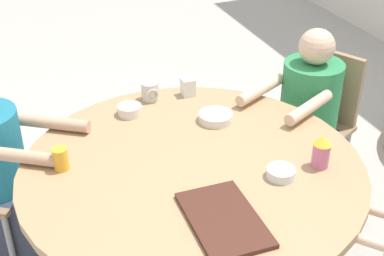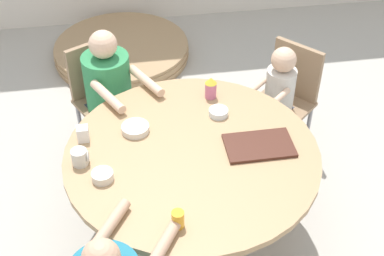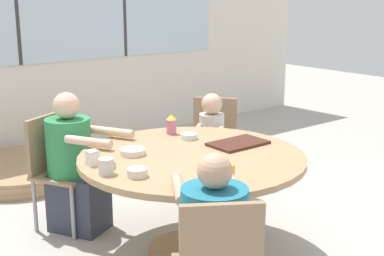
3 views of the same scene
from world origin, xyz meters
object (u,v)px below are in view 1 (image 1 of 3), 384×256
(juice_glass, at_px, (61,159))
(bowl_white_shallow, at_px, (281,173))
(person_woman_green_shirt, at_px, (303,128))
(coffee_mug, at_px, (150,91))
(sippy_cup, at_px, (321,151))
(person_man_blue_shirt, at_px, (3,184))
(milk_carton_small, at_px, (188,87))
(bowl_cereal, at_px, (129,110))
(bowl_fruit, at_px, (216,117))
(chair_for_woman_green_shirt, at_px, (320,111))

(juice_glass, distance_m, bowl_white_shallow, 0.93)
(person_woman_green_shirt, xyz_separation_m, coffee_mug, (-0.19, -0.84, 0.29))
(coffee_mug, bearing_deg, sippy_cup, 31.17)
(person_man_blue_shirt, xyz_separation_m, milk_carton_small, (-0.12, 1.01, 0.31))
(juice_glass, bearing_deg, sippy_cup, 70.91)
(juice_glass, xyz_separation_m, bowl_cereal, (-0.36, 0.39, -0.03))
(bowl_white_shallow, bearing_deg, sippy_cup, 94.15)
(juice_glass, xyz_separation_m, bowl_fruit, (-0.15, 0.77, -0.03))
(sippy_cup, bearing_deg, chair_for_woman_green_shirt, 146.58)
(coffee_mug, bearing_deg, chair_for_woman_green_shirt, 83.49)
(chair_for_woman_green_shirt, distance_m, sippy_cup, 0.92)
(chair_for_woman_green_shirt, xyz_separation_m, sippy_cup, (0.73, -0.48, 0.28))
(chair_for_woman_green_shirt, distance_m, coffee_mug, 1.03)
(chair_for_woman_green_shirt, relative_size, juice_glass, 8.50)
(sippy_cup, relative_size, juice_glass, 1.51)
(person_woman_green_shirt, bearing_deg, person_man_blue_shirt, 59.99)
(person_man_blue_shirt, distance_m, sippy_cup, 1.53)
(person_woman_green_shirt, distance_m, bowl_white_shallow, 0.89)
(juice_glass, bearing_deg, person_woman_green_shirt, 101.88)
(bowl_cereal, bearing_deg, juice_glass, -47.07)
(person_man_blue_shirt, relative_size, bowl_cereal, 8.37)
(person_man_blue_shirt, bearing_deg, coffee_mug, 131.57)
(chair_for_woman_green_shirt, xyz_separation_m, juice_glass, (0.37, -1.53, 0.25))
(milk_carton_small, distance_m, bowl_white_shallow, 0.85)
(juice_glass, relative_size, bowl_cereal, 0.83)
(sippy_cup, relative_size, milk_carton_small, 1.59)
(bowl_fruit, bearing_deg, person_woman_green_shirt, 102.60)
(person_man_blue_shirt, xyz_separation_m, sippy_cup, (0.71, 1.31, 0.34))
(chair_for_woman_green_shirt, bearing_deg, bowl_cereal, 62.35)
(person_man_blue_shirt, height_order, coffee_mug, person_man_blue_shirt)
(coffee_mug, xyz_separation_m, bowl_cereal, (0.12, -0.14, -0.02))
(person_man_blue_shirt, bearing_deg, bowl_fruit, 111.57)
(bowl_cereal, xyz_separation_m, bowl_fruit, (0.21, 0.38, -0.00))
(chair_for_woman_green_shirt, height_order, milk_carton_small, chair_for_woman_green_shirt)
(sippy_cup, height_order, bowl_white_shallow, sippy_cup)
(person_woman_green_shirt, relative_size, juice_glass, 10.45)
(chair_for_woman_green_shirt, relative_size, person_woman_green_shirt, 0.81)
(person_woman_green_shirt, relative_size, bowl_cereal, 8.67)
(sippy_cup, bearing_deg, bowl_white_shallow, -85.85)
(coffee_mug, distance_m, bowl_fruit, 0.41)
(person_man_blue_shirt, relative_size, juice_glass, 10.10)
(coffee_mug, xyz_separation_m, bowl_fruit, (0.33, 0.24, -0.03))
(coffee_mug, height_order, milk_carton_small, coffee_mug)
(bowl_fruit, bearing_deg, coffee_mug, -143.91)
(person_man_blue_shirt, distance_m, bowl_fruit, 1.10)
(chair_for_woman_green_shirt, height_order, juice_glass, chair_for_woman_green_shirt)
(milk_carton_small, height_order, bowl_white_shallow, milk_carton_small)
(bowl_white_shallow, bearing_deg, milk_carton_small, -172.64)
(sippy_cup, xyz_separation_m, milk_carton_small, (-0.83, -0.30, -0.03))
(bowl_fruit, bearing_deg, chair_for_woman_green_shirt, 105.90)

